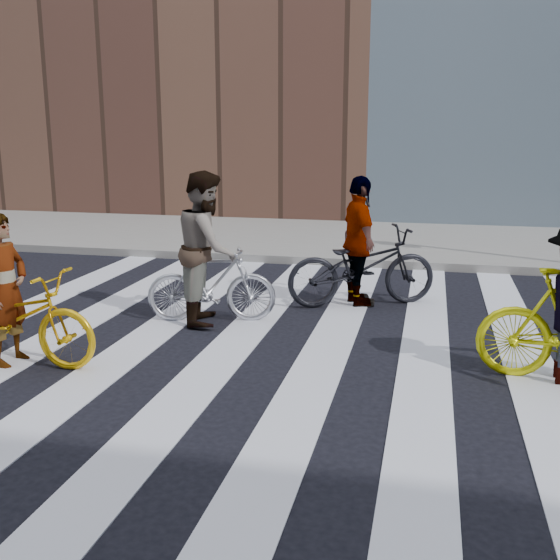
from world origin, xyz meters
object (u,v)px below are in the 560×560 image
(bike_dark_rear, at_px, (362,267))
(rider_rear, at_px, (359,242))
(rider_left, at_px, (6,289))
(rider_mid, at_px, (207,248))
(bike_silver_mid, at_px, (211,284))
(bike_yellow_left, at_px, (13,317))

(bike_dark_rear, distance_m, rider_rear, 0.36)
(rider_left, distance_m, rider_rear, 4.69)
(rider_mid, relative_size, rider_rear, 1.06)
(bike_silver_mid, relative_size, bike_dark_rear, 0.78)
(rider_left, height_order, rider_rear, rider_rear)
(rider_left, bearing_deg, bike_silver_mid, -36.83)
(rider_rear, bearing_deg, bike_dark_rear, -113.66)
(bike_dark_rear, height_order, rider_left, rider_left)
(bike_dark_rear, bearing_deg, rider_mid, 100.25)
(bike_dark_rear, distance_m, rider_left, 4.73)
(rider_left, xyz_separation_m, rider_rear, (3.38, 3.24, 0.10))
(bike_dark_rear, bearing_deg, bike_yellow_left, 110.08)
(bike_silver_mid, relative_size, rider_rear, 0.91)
(rider_rear, bearing_deg, rider_left, 110.08)
(bike_yellow_left, distance_m, rider_mid, 2.53)
(bike_silver_mid, relative_size, rider_mid, 0.85)
(bike_yellow_left, xyz_separation_m, rider_rear, (3.33, 3.24, 0.40))
(rider_left, bearing_deg, bike_yellow_left, -87.70)
(rider_left, bearing_deg, bike_dark_rear, -44.38)
(rider_rear, bearing_deg, bike_yellow_left, 110.50)
(rider_mid, bearing_deg, bike_silver_mid, -103.40)
(bike_dark_rear, height_order, rider_mid, rider_mid)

